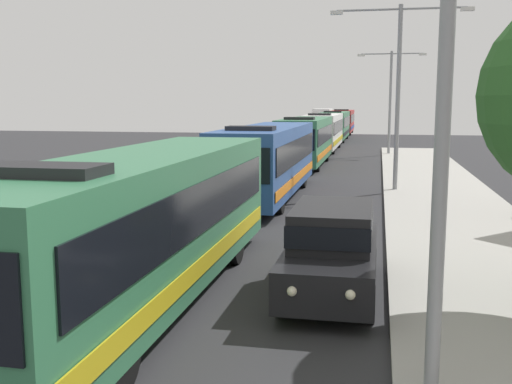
# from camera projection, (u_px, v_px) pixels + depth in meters

# --- Properties ---
(bus_lead) EXTENTS (2.58, 12.08, 3.21)m
(bus_lead) POSITION_uv_depth(u_px,v_px,m) (143.00, 222.00, 12.14)
(bus_lead) COLOR #33724C
(bus_lead) RESTS_ON ground_plane
(bus_second_in_line) EXTENTS (2.58, 11.97, 3.21)m
(bus_second_in_line) POSITION_uv_depth(u_px,v_px,m) (268.00, 159.00, 25.78)
(bus_second_in_line) COLOR #284C8C
(bus_second_in_line) RESTS_ON ground_plane
(bus_middle) EXTENTS (2.58, 10.99, 3.21)m
(bus_middle) POSITION_uv_depth(u_px,v_px,m) (306.00, 140.00, 38.94)
(bus_middle) COLOR #33724C
(bus_middle) RESTS_ON ground_plane
(bus_fourth_in_line) EXTENTS (2.58, 12.32, 3.21)m
(bus_fourth_in_line) POSITION_uv_depth(u_px,v_px,m) (324.00, 130.00, 51.36)
(bus_fourth_in_line) COLOR silver
(bus_fourth_in_line) RESTS_ON ground_plane
(bus_rear) EXTENTS (2.58, 12.31, 3.21)m
(bus_rear) POSITION_uv_depth(u_px,v_px,m) (335.00, 125.00, 64.55)
(bus_rear) COLOR #33724C
(bus_rear) RESTS_ON ground_plane
(bus_tail_end) EXTENTS (2.58, 10.78, 3.21)m
(bus_tail_end) POSITION_uv_depth(u_px,v_px,m) (343.00, 121.00, 78.09)
(bus_tail_end) COLOR maroon
(bus_tail_end) RESTS_ON ground_plane
(white_suv) EXTENTS (1.86, 4.88, 1.90)m
(white_suv) POSITION_uv_depth(u_px,v_px,m) (332.00, 247.00, 12.81)
(white_suv) COLOR black
(white_suv) RESTS_ON ground_plane
(box_truck_oncoming) EXTENTS (2.35, 8.37, 3.15)m
(box_truck_oncoming) POSITION_uv_depth(u_px,v_px,m) (322.00, 119.00, 85.33)
(box_truck_oncoming) COLOR #B7B7BC
(box_truck_oncoming) RESTS_ON ground_plane
(streetlamp_near) EXTENTS (5.60, 0.28, 8.16)m
(streetlamp_near) POSITION_uv_depth(u_px,v_px,m) (448.00, 16.00, 7.49)
(streetlamp_near) COLOR gray
(streetlamp_near) RESTS_ON sidewalk
(streetlamp_mid) EXTENTS (6.13, 0.28, 8.15)m
(streetlamp_mid) POSITION_uv_depth(u_px,v_px,m) (399.00, 77.00, 26.78)
(streetlamp_mid) COLOR gray
(streetlamp_mid) RESTS_ON sidewalk
(streetlamp_far) EXTENTS (5.11, 0.28, 7.77)m
(streetlamp_far) POSITION_uv_depth(u_px,v_px,m) (390.00, 91.00, 46.11)
(streetlamp_far) COLOR gray
(streetlamp_far) RESTS_ON sidewalk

